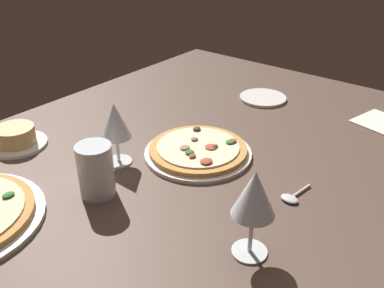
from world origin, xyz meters
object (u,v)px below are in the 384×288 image
(wine_glass_near, at_px, (115,122))
(ramekin_on_saucer, at_px, (16,138))
(pizza_main, at_px, (198,151))
(wine_glass_far, at_px, (254,196))
(spoon, at_px, (292,197))
(water_glass, at_px, (96,173))
(side_plate, at_px, (263,98))

(wine_glass_near, bearing_deg, ramekin_on_saucer, 111.73)
(pizza_main, relative_size, wine_glass_far, 1.56)
(wine_glass_far, xyz_separation_m, spoon, (0.20, 0.01, -0.12))
(wine_glass_near, distance_m, water_glass, 0.14)
(water_glass, relative_size, side_plate, 0.79)
(water_glass, xyz_separation_m, spoon, (0.24, -0.34, -0.05))
(ramekin_on_saucer, height_order, water_glass, water_glass)
(ramekin_on_saucer, distance_m, side_plate, 0.76)
(spoon, bearing_deg, wine_glass_far, -175.81)
(water_glass, bearing_deg, wine_glass_far, -82.25)
(wine_glass_far, distance_m, spoon, 0.23)
(ramekin_on_saucer, height_order, spoon, ramekin_on_saucer)
(pizza_main, xyz_separation_m, water_glass, (-0.27, 0.07, 0.04))
(spoon, bearing_deg, water_glass, 125.70)
(pizza_main, height_order, wine_glass_far, wine_glass_far)
(wine_glass_far, relative_size, spoon, 1.85)
(pizza_main, relative_size, wine_glass_near, 1.73)
(ramekin_on_saucer, xyz_separation_m, spoon, (0.23, -0.67, -0.02))
(pizza_main, relative_size, water_glass, 2.27)
(wine_glass_far, height_order, wine_glass_near, wine_glass_far)
(water_glass, height_order, side_plate, water_glass)
(wine_glass_near, bearing_deg, wine_glass_far, -99.63)
(wine_glass_near, relative_size, side_plate, 1.03)
(water_glass, height_order, spoon, water_glass)
(wine_glass_far, relative_size, water_glass, 1.45)
(wine_glass_near, height_order, water_glass, wine_glass_near)
(pizza_main, height_order, side_plate, pizza_main)
(wine_glass_far, xyz_separation_m, side_plate, (0.63, 0.34, -0.12))
(pizza_main, bearing_deg, wine_glass_near, 138.46)
(ramekin_on_saucer, distance_m, wine_glass_far, 0.69)
(wine_glass_far, bearing_deg, ramekin_on_saucer, 93.09)
(wine_glass_far, distance_m, wine_glass_near, 0.42)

